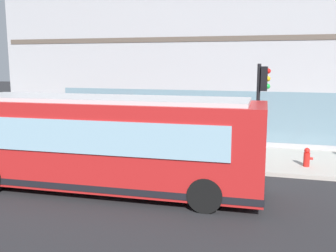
{
  "coord_description": "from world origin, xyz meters",
  "views": [
    {
      "loc": [
        -11.69,
        -2.91,
        4.17
      ],
      "look_at": [
        2.36,
        1.01,
        1.75
      ],
      "focal_mm": 41.5,
      "sensor_mm": 36.0,
      "label": 1
    }
  ],
  "objects": [
    {
      "name": "pedestrian_near_building_entrance",
      "position": [
        4.39,
        6.96,
        1.19
      ],
      "size": [
        0.32,
        0.32,
        1.8
      ],
      "color": "#8C3F8C",
      "rests_on": "sidewalk_curb"
    },
    {
      "name": "traffic_light_near_corner",
      "position": [
        3.18,
        -2.4,
        2.91
      ],
      "size": [
        0.32,
        0.49,
        3.96
      ],
      "color": "black",
      "rests_on": "sidewalk_curb"
    },
    {
      "name": "fire_hydrant",
      "position": [
        3.88,
        -4.17,
        0.51
      ],
      "size": [
        0.35,
        0.35,
        0.74
      ],
      "color": "red",
      "rests_on": "sidewalk_curb"
    },
    {
      "name": "sidewalk_curb",
      "position": [
        4.79,
        0.0,
        0.07
      ],
      "size": [
        4.39,
        40.0,
        0.15
      ],
      "primitive_type": "cube",
      "color": "#B2ADA3",
      "rests_on": "ground"
    },
    {
      "name": "building_corner",
      "position": [
        11.91,
        0.0,
        4.77
      ],
      "size": [
        9.9,
        23.01,
        9.55
      ],
      "color": "#A8A8AD",
      "rests_on": "ground"
    },
    {
      "name": "pedestrian_by_light_pole",
      "position": [
        6.28,
        6.62,
        1.19
      ],
      "size": [
        0.32,
        0.32,
        1.8
      ],
      "color": "gold",
      "rests_on": "sidewalk_curb"
    },
    {
      "name": "pedestrian_walking_along_curb",
      "position": [
        3.39,
        2.02,
        1.2
      ],
      "size": [
        0.32,
        0.32,
        1.81
      ],
      "color": "#3359A5",
      "rests_on": "sidewalk_curb"
    },
    {
      "name": "ground",
      "position": [
        0.0,
        0.0,
        0.0
      ],
      "size": [
        120.0,
        120.0,
        0.0
      ],
      "primitive_type": "plane",
      "color": "#262628"
    },
    {
      "name": "newspaper_vending_box",
      "position": [
        5.36,
        6.22,
        0.6
      ],
      "size": [
        0.44,
        0.42,
        0.9
      ],
      "color": "#BF3F19",
      "rests_on": "sidewalk_curb"
    },
    {
      "name": "city_bus_nearside",
      "position": [
        -0.37,
        2.32,
        1.55
      ],
      "size": [
        2.82,
        10.1,
        3.07
      ],
      "color": "red",
      "rests_on": "ground"
    }
  ]
}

